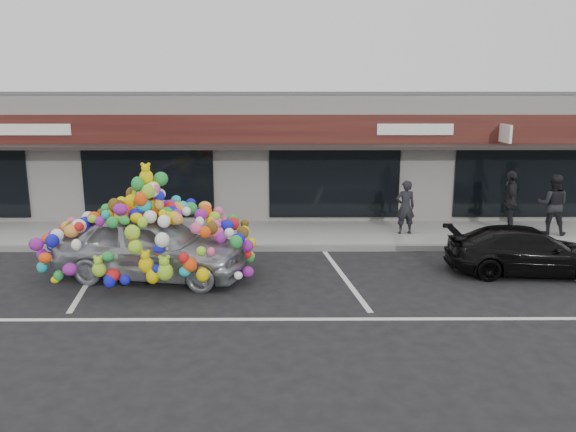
{
  "coord_description": "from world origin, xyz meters",
  "views": [
    {
      "loc": [
        1.4,
        -12.45,
        4.3
      ],
      "look_at": [
        1.48,
        1.4,
        1.23
      ],
      "focal_mm": 35.0,
      "sensor_mm": 36.0,
      "label": 1
    }
  ],
  "objects_px": {
    "black_sedan": "(528,251)",
    "pedestrian_a": "(405,207)",
    "pedestrian_b": "(553,204)",
    "pedestrian_c": "(510,202)",
    "toy_car": "(152,238)"
  },
  "relations": [
    {
      "from": "toy_car",
      "to": "pedestrian_a",
      "type": "distance_m",
      "value": 7.6
    },
    {
      "from": "toy_car",
      "to": "pedestrian_b",
      "type": "height_order",
      "value": "toy_car"
    },
    {
      "from": "black_sedan",
      "to": "pedestrian_a",
      "type": "relative_size",
      "value": 2.39
    },
    {
      "from": "pedestrian_b",
      "to": "pedestrian_c",
      "type": "xyz_separation_m",
      "value": [
        -1.18,
        0.23,
        0.04
      ]
    },
    {
      "from": "toy_car",
      "to": "pedestrian_c",
      "type": "xyz_separation_m",
      "value": [
        9.87,
        3.75,
        0.14
      ]
    },
    {
      "from": "pedestrian_b",
      "to": "pedestrian_a",
      "type": "bearing_deg",
      "value": 21.95
    },
    {
      "from": "toy_car",
      "to": "black_sedan",
      "type": "xyz_separation_m",
      "value": [
        8.98,
        0.25,
        -0.39
      ]
    },
    {
      "from": "toy_car",
      "to": "pedestrian_a",
      "type": "height_order",
      "value": "toy_car"
    },
    {
      "from": "pedestrian_a",
      "to": "pedestrian_c",
      "type": "xyz_separation_m",
      "value": [
        3.17,
        0.17,
        0.13
      ]
    },
    {
      "from": "black_sedan",
      "to": "pedestrian_b",
      "type": "xyz_separation_m",
      "value": [
        2.07,
        3.26,
        0.49
      ]
    },
    {
      "from": "toy_car",
      "to": "pedestrian_a",
      "type": "bearing_deg",
      "value": -50.96
    },
    {
      "from": "pedestrian_a",
      "to": "pedestrian_b",
      "type": "relative_size",
      "value": 0.9
    },
    {
      "from": "black_sedan",
      "to": "pedestrian_c",
      "type": "xyz_separation_m",
      "value": [
        0.89,
        3.49,
        0.53
      ]
    },
    {
      "from": "pedestrian_a",
      "to": "pedestrian_c",
      "type": "distance_m",
      "value": 3.18
    },
    {
      "from": "pedestrian_a",
      "to": "pedestrian_b",
      "type": "distance_m",
      "value": 4.35
    }
  ]
}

